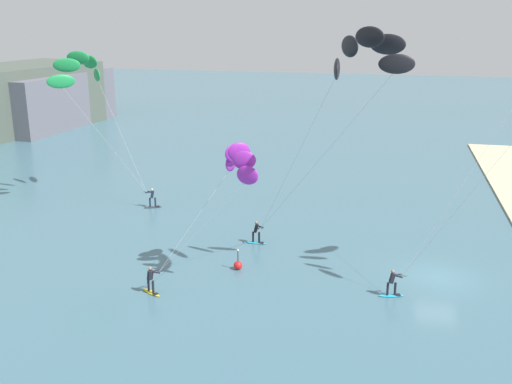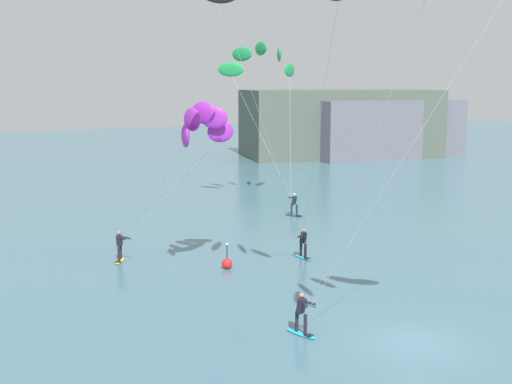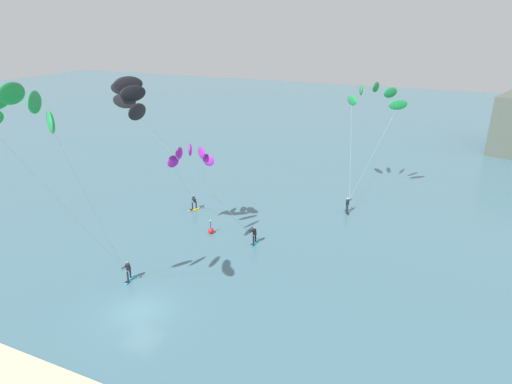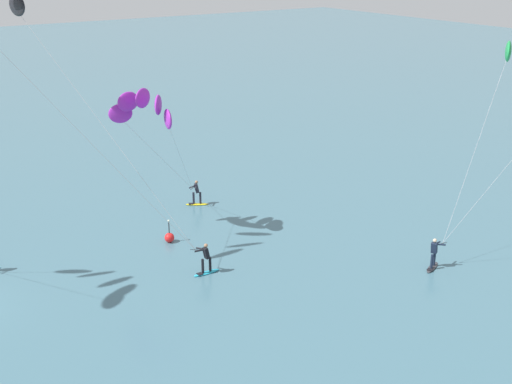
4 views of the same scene
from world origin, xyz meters
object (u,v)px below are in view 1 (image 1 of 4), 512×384
object	(u,v)px
kitesurfer_downwind	(234,167)
kitesurfer_mid_water	(363,61)
kitesurfer_far_out	(81,73)
marker_buoy	(238,265)

from	to	relation	value
kitesurfer_downwind	kitesurfer_mid_water	bearing A→B (deg)	-88.49
kitesurfer_far_out	kitesurfer_downwind	distance (m)	21.14
kitesurfer_downwind	kitesurfer_far_out	bearing A→B (deg)	51.09
kitesurfer_mid_water	kitesurfer_far_out	xyz separation A→B (m)	(12.88, 23.31, -2.42)
kitesurfer_far_out	kitesurfer_downwind	xyz separation A→B (m)	(-13.07, -16.19, -3.76)
kitesurfer_far_out	kitesurfer_downwind	world-z (taller)	kitesurfer_far_out
kitesurfer_mid_water	kitesurfer_downwind	bearing A→B (deg)	91.51
kitesurfer_mid_water	kitesurfer_far_out	bearing A→B (deg)	61.08
kitesurfer_downwind	marker_buoy	bearing A→B (deg)	8.44
kitesurfer_mid_water	marker_buoy	world-z (taller)	kitesurfer_mid_water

